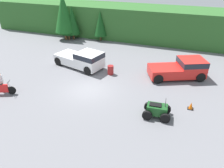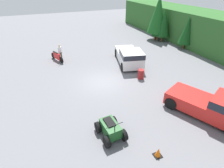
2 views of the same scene
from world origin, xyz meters
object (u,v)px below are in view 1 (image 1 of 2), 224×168
pickup_truck_red (182,68)px  rider_person (1,82)px  quad_atv (157,110)px  traffic_cone (191,106)px  dirt_bike (0,89)px  pickup_truck_second (83,59)px  steel_barrel (111,70)px

pickup_truck_red → rider_person: bearing=-175.1°
pickup_truck_red → quad_atv: (-1.10, -6.79, -0.45)m
pickup_truck_red → traffic_cone: (1.13, -5.04, -0.71)m
dirt_bike → pickup_truck_red: bearing=8.9°
dirt_bike → traffic_cone: 15.07m
rider_person → pickup_truck_second: bearing=18.1°
rider_person → traffic_cone: 15.17m
pickup_truck_second → dirt_bike: bearing=-104.8°
dirt_bike → pickup_truck_second: bearing=38.4°
pickup_truck_red → pickup_truck_second: bearing=162.4°
traffic_cone → steel_barrel: bearing=155.8°
pickup_truck_second → quad_atv: bearing=-18.8°
rider_person → steel_barrel: 9.59m
dirt_bike → quad_atv: 12.58m
rider_person → steel_barrel: (7.32, 6.17, -0.51)m
pickup_truck_second → dirt_bike: size_ratio=2.40×
pickup_truck_red → dirt_bike: pickup_truck_red is taller
pickup_truck_red → traffic_cone: pickup_truck_red is taller
steel_barrel → traffic_cone: bearing=-24.2°
dirt_bike → rider_person: rider_person is taller
quad_atv → steel_barrel: bearing=131.2°
pickup_truck_red → pickup_truck_second: 9.72m
quad_atv → dirt_bike: bearing=-178.3°
dirt_bike → traffic_cone: size_ratio=4.22×
rider_person → steel_barrel: bearing=0.2°
pickup_truck_red → dirt_bike: bearing=-173.5°
pickup_truck_second → traffic_cone: size_ratio=10.12×
pickup_truck_second → dirt_bike: 8.07m
steel_barrel → rider_person: bearing=-139.9°
pickup_truck_red → dirt_bike: 15.89m
pickup_truck_red → quad_atv: pickup_truck_red is taller
traffic_cone → steel_barrel: (-7.58, 3.41, 0.19)m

